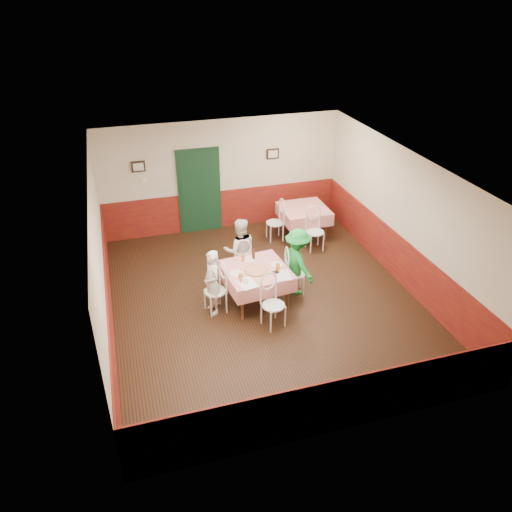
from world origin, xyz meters
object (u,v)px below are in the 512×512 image
object	(u,v)px
chair_near	(273,305)
chair_left	(215,291)
chair_far	(241,262)
glass_a	(240,277)
wallet	(276,272)
diner_right	(297,262)
chair_right	(295,274)
diner_far	(240,250)
pizza	(256,270)
second_table	(303,222)
chair_second_b	(315,232)
beer_bottle	(253,254)
main_table	(256,285)
glass_b	(278,267)
diner_left	(212,283)
glass_c	(243,258)
chair_second_a	(275,223)

from	to	relation	value
chair_near	chair_left	bearing A→B (deg)	124.75
chair_far	glass_a	distance (m)	1.24
wallet	glass_a	bearing A→B (deg)	178.23
glass_a	diner_right	size ratio (longest dim) A/B	0.09
diner_right	chair_right	bearing A→B (deg)	81.36
chair_right	chair_left	bearing A→B (deg)	104.86
chair_left	diner_far	bearing A→B (deg)	132.17
chair_left	pizza	world-z (taller)	chair_left
chair_left	pizza	distance (m)	0.89
second_table	wallet	bearing A→B (deg)	-121.35
second_table	chair_near	size ratio (longest dim) A/B	1.24
chair_far	chair_near	distance (m)	1.70
chair_second_b	beer_bottle	distance (m)	2.35
chair_left	main_table	bearing A→B (deg)	85.53
chair_far	wallet	bearing A→B (deg)	109.28
chair_near	beer_bottle	bearing A→B (deg)	75.16
glass_b	diner_left	distance (m)	1.30
chair_far	chair_near	size ratio (longest dim) A/B	1.00
main_table	beer_bottle	world-z (taller)	beer_bottle
diner_far	chair_right	bearing A→B (deg)	145.29
main_table	pizza	world-z (taller)	pizza
glass_c	pizza	bearing A→B (deg)	-72.33
chair_right	beer_bottle	size ratio (longest dim) A/B	3.97
wallet	diner_far	xyz separation A→B (m)	(-0.41, 1.14, -0.06)
main_table	pizza	xyz separation A→B (m)	(-0.02, -0.07, 0.40)
second_table	chair_second_b	size ratio (longest dim) A/B	1.24
diner_left	diner_right	distance (m)	1.80
chair_second_a	glass_c	bearing A→B (deg)	-33.15
beer_bottle	diner_right	distance (m)	0.90
main_table	glass_c	size ratio (longest dim) A/B	8.95
glass_c	wallet	size ratio (longest dim) A/B	1.24
chair_far	chair_second_b	xyz separation A→B (m)	(2.05, 0.85, 0.00)
chair_right	pizza	size ratio (longest dim) A/B	2.02
main_table	chair_far	world-z (taller)	chair_far
chair_near	diner_left	xyz separation A→B (m)	(-0.98, 0.76, 0.21)
chair_near	chair_second_b	bearing A→B (deg)	37.65
main_table	glass_c	bearing A→B (deg)	113.18
chair_second_a	glass_b	size ratio (longest dim) A/B	6.10
chair_near	diner_far	world-z (taller)	diner_far
glass_b	diner_right	xyz separation A→B (m)	(0.51, 0.26, -0.12)
glass_b	diner_left	world-z (taller)	diner_left
chair_near	chair_second_b	distance (m)	3.16
chair_near	glass_c	bearing A→B (deg)	85.39
chair_far	chair_second_b	world-z (taller)	same
main_table	chair_left	size ratio (longest dim) A/B	1.36
glass_a	main_table	bearing A→B (deg)	36.49
diner_far	glass_b	bearing A→B (deg)	120.28
second_table	beer_bottle	bearing A→B (deg)	-132.72
second_table	diner_right	world-z (taller)	diner_right
glass_b	chair_left	bearing A→B (deg)	175.86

